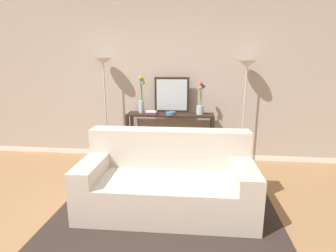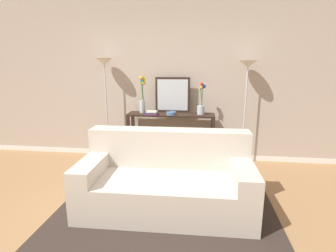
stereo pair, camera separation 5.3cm
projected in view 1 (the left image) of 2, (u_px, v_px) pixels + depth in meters
ground_plane at (133, 234)px, 2.67m from camera, size 16.00×16.00×0.02m
back_wall at (163, 78)px, 4.60m from camera, size 12.00×0.15×2.83m
area_rug at (166, 214)px, 3.00m from camera, size 2.49×1.88×0.01m
couch at (167, 183)px, 3.08m from camera, size 1.95×0.96×0.88m
console_table at (170, 129)px, 4.45m from camera, size 1.44×0.36×0.85m
floor_lamp_left at (104, 81)px, 4.43m from camera, size 0.28×0.28×1.74m
floor_lamp_right at (246, 84)px, 4.19m from camera, size 0.28×0.28×1.70m
wall_mirror at (172, 95)px, 4.46m from camera, size 0.58×0.02×0.59m
vase_tall_flowers at (142, 96)px, 4.41m from camera, size 0.11×0.13×0.62m
vase_short_flowers at (201, 104)px, 4.31m from camera, size 0.13×0.13×0.52m
fruit_bowl at (171, 113)px, 4.28m from camera, size 0.16×0.16×0.05m
book_stack at (151, 113)px, 4.31m from camera, size 0.22×0.15×0.06m
book_row_under_console at (147, 158)px, 4.62m from camera, size 0.34×0.17×0.13m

